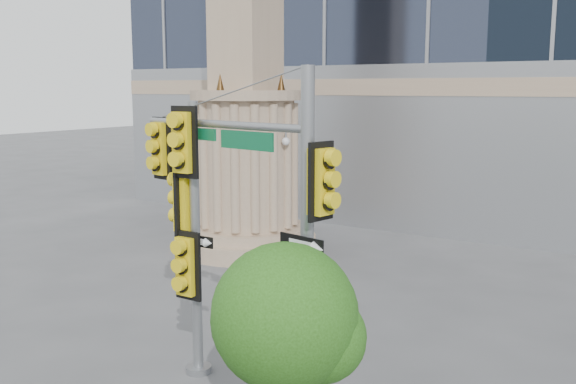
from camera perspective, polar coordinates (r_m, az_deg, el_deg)
The scene contains 4 objects.
monument at distance 20.24m, azimuth -3.75°, elevation 10.20°, with size 4.40×4.40×16.60m.
main_signal_pole at distance 10.12m, azimuth -2.48°, elevation -0.82°, with size 4.21×1.18×5.49m.
secondary_signal_pole at distance 11.42m, azimuth -8.82°, elevation -2.31°, with size 0.84×0.63×4.94m.
street_tree at distance 8.70m, azimuth -0.03°, elevation -11.54°, with size 2.03×1.98×3.16m.
Camera 1 is at (5.89, -7.38, 5.17)m, focal length 40.00 mm.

